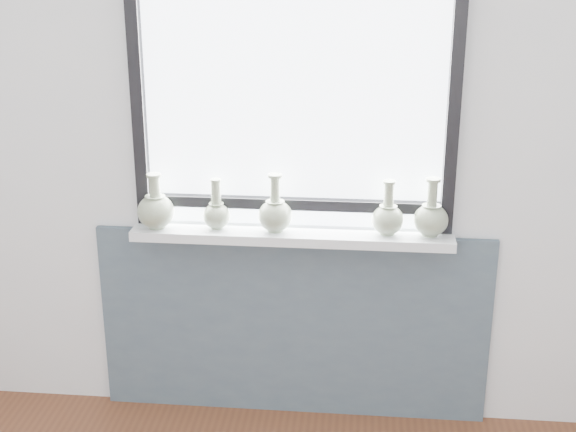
# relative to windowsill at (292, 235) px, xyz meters

# --- Properties ---
(back_wall) EXTENTS (3.60, 0.02, 2.60)m
(back_wall) POSITION_rel_windowsill_xyz_m (0.00, 0.10, 0.42)
(back_wall) COLOR silver
(back_wall) RESTS_ON ground
(apron_panel) EXTENTS (1.70, 0.03, 0.86)m
(apron_panel) POSITION_rel_windowsill_xyz_m (0.00, 0.07, -0.45)
(apron_panel) COLOR #475762
(apron_panel) RESTS_ON ground
(windowsill) EXTENTS (1.32, 0.18, 0.04)m
(windowsill) POSITION_rel_windowsill_xyz_m (0.00, 0.00, 0.00)
(windowsill) COLOR silver
(windowsill) RESTS_ON apron_panel
(window) EXTENTS (1.30, 0.06, 1.05)m
(window) POSITION_rel_windowsill_xyz_m (0.00, 0.06, 0.56)
(window) COLOR black
(window) RESTS_ON windowsill
(vase_a) EXTENTS (0.15, 0.15, 0.23)m
(vase_a) POSITION_rel_windowsill_xyz_m (-0.56, -0.02, 0.10)
(vase_a) COLOR gray
(vase_a) RESTS_ON windowsill
(vase_b) EXTENTS (0.11, 0.11, 0.21)m
(vase_b) POSITION_rel_windowsill_xyz_m (-0.31, -0.00, 0.09)
(vase_b) COLOR gray
(vase_b) RESTS_ON windowsill
(vase_c) EXTENTS (0.14, 0.14, 0.24)m
(vase_c) POSITION_rel_windowsill_xyz_m (-0.07, -0.01, 0.10)
(vase_c) COLOR gray
(vase_c) RESTS_ON windowsill
(vase_d) EXTENTS (0.13, 0.13, 0.23)m
(vase_d) POSITION_rel_windowsill_xyz_m (0.39, -0.00, 0.09)
(vase_d) COLOR gray
(vase_d) RESTS_ON windowsill
(vase_e) EXTENTS (0.14, 0.14, 0.24)m
(vase_e) POSITION_rel_windowsill_xyz_m (0.56, 0.00, 0.10)
(vase_e) COLOR gray
(vase_e) RESTS_ON windowsill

